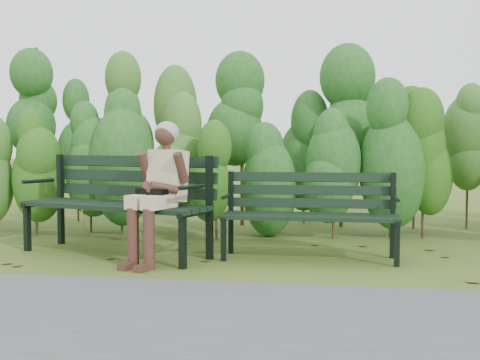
# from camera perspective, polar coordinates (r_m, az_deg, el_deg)

# --- Properties ---
(ground) EXTENTS (80.00, 80.00, 0.00)m
(ground) POSITION_cam_1_polar(r_m,az_deg,el_deg) (5.46, -0.54, -8.10)
(ground) COLOR #385219
(footpath) EXTENTS (60.00, 2.50, 0.01)m
(footpath) POSITION_cam_1_polar(r_m,az_deg,el_deg) (3.37, -6.58, -15.39)
(footpath) COLOR #474749
(footpath) RESTS_ON ground
(hedge_band) EXTENTS (11.04, 1.67, 2.42)m
(hedge_band) POSITION_cam_1_polar(r_m,az_deg,el_deg) (7.20, 1.77, 4.76)
(hedge_band) COLOR #47381E
(hedge_band) RESTS_ON ground
(leaf_litter) EXTENTS (5.49, 1.98, 0.01)m
(leaf_litter) POSITION_cam_1_polar(r_m,az_deg,el_deg) (5.19, -1.21, -8.68)
(leaf_litter) COLOR brown
(leaf_litter) RESTS_ON ground
(bench_left) EXTENTS (2.11, 1.25, 1.00)m
(bench_left) POSITION_cam_1_polar(r_m,az_deg,el_deg) (5.83, -11.99, -1.57)
(bench_left) COLOR black
(bench_left) RESTS_ON ground
(bench_right) EXTENTS (1.69, 0.57, 0.84)m
(bench_right) POSITION_cam_1_polar(r_m,az_deg,el_deg) (5.53, 7.08, -2.80)
(bench_right) COLOR black
(bench_right) RESTS_ON ground
(seated_woman) EXTENTS (0.56, 0.78, 1.33)m
(seated_woman) POSITION_cam_1_polar(r_m,az_deg,el_deg) (5.29, -8.20, -0.12)
(seated_woman) COLOR #C6BC93
(seated_woman) RESTS_ON ground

